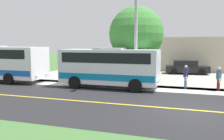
# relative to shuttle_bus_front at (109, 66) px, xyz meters

# --- Properties ---
(ground_plane) EXTENTS (120.00, 120.00, 0.00)m
(ground_plane) POSITION_rel_shuttle_bus_front_xyz_m (4.52, 5.39, -1.59)
(ground_plane) COLOR #3D6633
(road_surface) EXTENTS (8.00, 100.00, 0.01)m
(road_surface) POSITION_rel_shuttle_bus_front_xyz_m (4.52, 5.39, -1.58)
(road_surface) COLOR black
(road_surface) RESTS_ON ground
(sidewalk) EXTENTS (2.40, 100.00, 0.01)m
(sidewalk) POSITION_rel_shuttle_bus_front_xyz_m (-0.68, 5.39, -1.58)
(sidewalk) COLOR #B2ADA3
(sidewalk) RESTS_ON ground
(parking_lot_surface) EXTENTS (14.00, 36.00, 0.01)m
(parking_lot_surface) POSITION_rel_shuttle_bus_front_xyz_m (-7.88, 8.39, -1.58)
(parking_lot_surface) COLOR #9E9991
(parking_lot_surface) RESTS_ON ground
(road_centre_line) EXTENTS (0.16, 100.00, 0.00)m
(road_centre_line) POSITION_rel_shuttle_bus_front_xyz_m (4.52, 5.39, -1.58)
(road_centre_line) COLOR gold
(road_centre_line) RESTS_ON ground
(shuttle_bus_front) EXTENTS (2.69, 7.17, 2.88)m
(shuttle_bus_front) POSITION_rel_shuttle_bus_front_xyz_m (0.00, 0.00, 0.00)
(shuttle_bus_front) COLOR silver
(shuttle_bus_front) RESTS_ON ground
(pedestrian_with_bags) EXTENTS (0.72, 0.34, 1.61)m
(pedestrian_with_bags) POSITION_rel_shuttle_bus_front_xyz_m (-1.14, 7.45, -0.73)
(pedestrian_with_bags) COLOR #4C1919
(pedestrian_with_bags) RESTS_ON ground
(pedestrian_waiting) EXTENTS (0.72, 0.34, 1.67)m
(pedestrian_waiting) POSITION_rel_shuttle_bus_front_xyz_m (-1.24, 5.31, -0.69)
(pedestrian_waiting) COLOR #335972
(pedestrian_waiting) RESTS_ON ground
(street_light_pole) EXTENTS (1.97, 0.24, 8.26)m
(street_light_pole) POSITION_rel_shuttle_bus_front_xyz_m (-0.36, 1.83, 2.96)
(street_light_pole) COLOR #9E9EA3
(street_light_pole) RESTS_ON ground
(parked_car_near) EXTENTS (2.33, 4.55, 1.45)m
(parked_car_near) POSITION_rel_shuttle_bus_front_xyz_m (-10.00, 5.27, -0.90)
(parked_car_near) COLOR black
(parked_car_near) RESTS_ON ground
(tree_curbside) EXTENTS (4.43, 4.43, 6.18)m
(tree_curbside) POSITION_rel_shuttle_bus_front_xyz_m (-2.88, 1.34, 2.38)
(tree_curbside) COLOR brown
(tree_curbside) RESTS_ON ground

